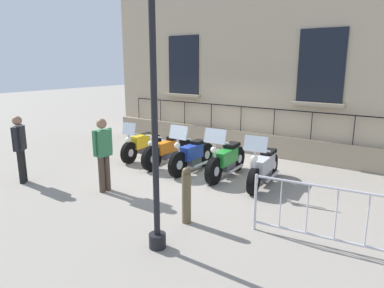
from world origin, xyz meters
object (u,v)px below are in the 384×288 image
object	(u,v)px
lamppost	(153,79)
motorcycle_orange	(168,151)
motorcycle_yellow	(142,145)
pedestrian_walking	(20,145)
bollard	(186,195)
motorcycle_blue	(192,156)
crowd_barrier	(321,213)
motorcycle_silver	(264,168)
pedestrian_standing	(103,151)
motorcycle_green	(226,160)

from	to	relation	value
lamppost	motorcycle_orange	bearing A→B (deg)	-142.91
motorcycle_yellow	pedestrian_walking	bearing A→B (deg)	-14.51
bollard	pedestrian_walking	distance (m)	4.77
motorcycle_blue	lamppost	size ratio (longest dim) A/B	0.42
lamppost	bollard	bearing A→B (deg)	-171.18
pedestrian_walking	bollard	bearing A→B (deg)	96.62
lamppost	crowd_barrier	xyz separation A→B (m)	(-1.63, 2.13, -2.16)
motorcycle_orange	motorcycle_silver	xyz separation A→B (m)	(-0.03, 3.01, 0.02)
bollard	pedestrian_standing	size ratio (longest dim) A/B	0.63
motorcycle_blue	motorcycle_green	bearing A→B (deg)	98.23
motorcycle_blue	motorcycle_silver	world-z (taller)	motorcycle_blue
motorcycle_orange	motorcycle_silver	world-z (taller)	motorcycle_silver
lamppost	motorcycle_yellow	bearing A→B (deg)	-134.20
motorcycle_orange	motorcycle_yellow	bearing A→B (deg)	-95.04
motorcycle_green	motorcycle_silver	distance (m)	1.06
crowd_barrier	pedestrian_walking	xyz separation A→B (m)	(1.16, -7.01, 0.39)
crowd_barrier	pedestrian_walking	world-z (taller)	pedestrian_walking
motorcycle_silver	lamppost	size ratio (longest dim) A/B	0.45
motorcycle_silver	crowd_barrier	size ratio (longest dim) A/B	0.92
crowd_barrier	pedestrian_walking	bearing A→B (deg)	-80.63
motorcycle_blue	pedestrian_walking	size ratio (longest dim) A/B	1.17
motorcycle_orange	pedestrian_standing	size ratio (longest dim) A/B	1.24
motorcycle_orange	motorcycle_silver	distance (m)	3.01
bollard	motorcycle_green	bearing A→B (deg)	-164.91
motorcycle_blue	crowd_barrier	size ratio (longest dim) A/B	0.87
motorcycle_silver	pedestrian_walking	bearing A→B (deg)	-56.43
motorcycle_yellow	motorcycle_orange	xyz separation A→B (m)	(0.10, 1.13, -0.00)
crowd_barrier	motorcycle_yellow	bearing A→B (deg)	-110.20
motorcycle_blue	bollard	size ratio (longest dim) A/B	1.83
motorcycle_blue	bollard	bearing A→B (deg)	33.55
motorcycle_silver	bollard	size ratio (longest dim) A/B	1.94
motorcycle_yellow	motorcycle_orange	world-z (taller)	motorcycle_yellow
motorcycle_yellow	bollard	distance (m)	4.79
motorcycle_green	pedestrian_walking	distance (m)	5.21
crowd_barrier	bollard	bearing A→B (deg)	-75.12
motorcycle_yellow	motorcycle_silver	xyz separation A→B (m)	(0.07, 4.14, 0.01)
motorcycle_green	pedestrian_standing	distance (m)	3.17
motorcycle_blue	lamppost	xyz separation A→B (m)	(3.66, 1.91, 2.27)
motorcycle_orange	motorcycle_blue	distance (m)	0.96
pedestrian_walking	pedestrian_standing	bearing A→B (deg)	109.67
motorcycle_yellow	bollard	size ratio (longest dim) A/B	1.85
bollard	crowd_barrier	bearing A→B (deg)	104.88
lamppost	bollard	world-z (taller)	lamppost
motorcycle_green	motorcycle_silver	bearing A→B (deg)	90.21
motorcycle_blue	bollard	distance (m)	3.17
motorcycle_yellow	crowd_barrier	xyz separation A→B (m)	(2.25, 6.13, 0.14)
pedestrian_standing	motorcycle_orange	bearing A→B (deg)	-176.50
motorcycle_yellow	motorcycle_green	world-z (taller)	motorcycle_green
motorcycle_orange	motorcycle_silver	size ratio (longest dim) A/B	1.02
lamppost	pedestrian_walking	world-z (taller)	lamppost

